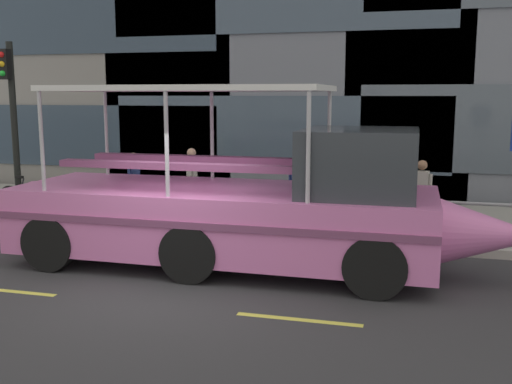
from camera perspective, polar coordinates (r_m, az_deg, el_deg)
ground_plane at (r=10.13m, az=-8.34°, el=-8.73°), size 120.00×120.00×0.00m
sidewalk at (r=15.24m, az=-0.01°, el=-2.16°), size 32.00×4.80×0.18m
curb_edge at (r=12.91m, az=-2.88°, el=-4.28°), size 32.00×0.18×0.18m
lane_centreline at (r=9.26m, az=-10.88°, el=-10.55°), size 25.80×0.12×0.01m
curb_guardrail at (r=12.82m, az=2.08°, el=-1.31°), size 11.43×0.09×0.85m
traffic_light_pole at (r=15.88m, az=-22.45°, el=7.22°), size 0.24×0.46×4.23m
leaned_bicycle at (r=15.79m, az=-21.07°, el=-0.67°), size 1.74×0.46×0.96m
duck_tour_boat at (r=10.75m, az=-0.48°, el=-1.56°), size 9.55×2.65×3.29m
pedestrian_near_bow at (r=13.35m, az=15.63°, el=0.34°), size 0.44×0.23×1.56m
pedestrian_mid_left at (r=13.99m, az=4.07°, el=1.13°), size 0.46×0.22×1.58m
pedestrian_mid_right at (r=14.90m, az=-6.19°, el=1.73°), size 0.34×0.37×1.64m
pedestrian_near_stern at (r=15.04m, az=-11.66°, el=1.42°), size 0.22×0.44×1.54m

